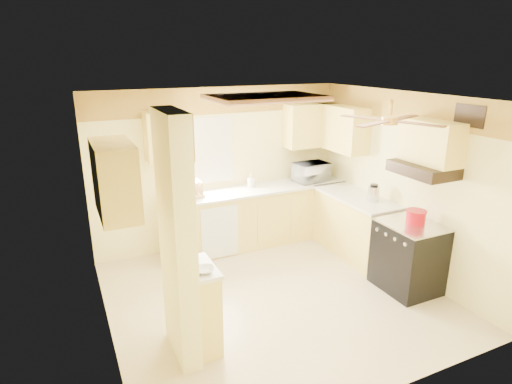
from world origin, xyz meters
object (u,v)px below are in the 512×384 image
stove (408,256)px  kettle (374,193)px  microwave (311,172)px  dutch_oven (416,217)px  bowl (204,270)px

stove → kettle: (0.09, 0.86, 0.60)m
microwave → dutch_oven: bearing=91.8°
stove → bowl: bowl is taller
bowl → kettle: kettle is taller
microwave → bowl: 3.46m
bowl → dutch_oven: 2.86m
stove → bowl: 2.85m
dutch_oven → kettle: kettle is taller
microwave → kettle: microwave is taller
stove → kettle: size_ratio=3.66×
microwave → bowl: (-2.62, -2.25, -0.13)m
kettle → stove: bearing=-95.8°
stove → dutch_oven: (0.05, 0.00, 0.54)m
microwave → bowl: microwave is taller
stove → microwave: (-0.18, 2.11, 0.64)m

